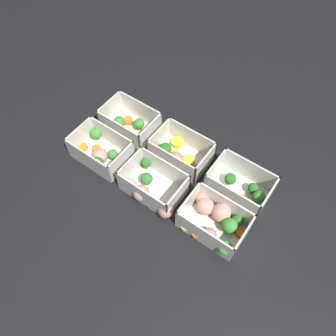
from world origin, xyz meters
TOP-DOWN VIEW (x-y plane):
  - ground_plane at (0.00, 0.00)m, footprint 4.00×4.00m
  - container_near_left at (-0.20, -0.06)m, footprint 0.17×0.12m
  - container_near_center at (-0.00, -0.06)m, footprint 0.17×0.13m
  - container_near_right at (0.19, -0.07)m, footprint 0.18×0.12m
  - container_far_left at (-0.19, 0.06)m, footprint 0.17×0.13m
  - container_far_center at (0.00, 0.08)m, footprint 0.18×0.13m
  - container_far_right at (0.20, 0.07)m, footprint 0.17×0.11m

SIDE VIEW (x-z plane):
  - ground_plane at x=0.00m, z-range 0.00..0.00m
  - container_near_right at x=0.19m, z-range -0.01..0.07m
  - container_near_center at x=0.00m, z-range -0.01..0.07m
  - container_far_center at x=0.00m, z-range -0.01..0.07m
  - container_far_left at x=-0.19m, z-range -0.01..0.07m
  - container_far_right at x=0.20m, z-range -0.01..0.07m
  - container_near_left at x=-0.20m, z-range -0.01..0.07m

